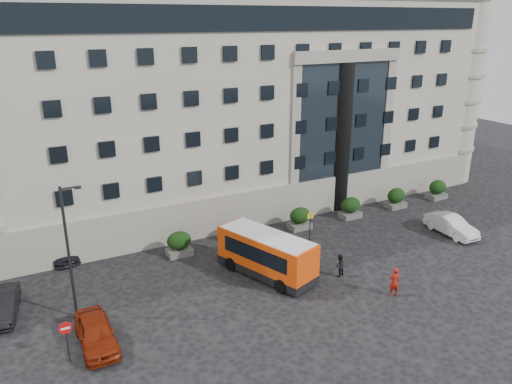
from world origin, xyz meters
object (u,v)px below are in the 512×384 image
(parked_car_d, at_px, (58,234))
(white_taxi, at_px, (451,225))
(hedge_f, at_px, (437,189))
(minibus, at_px, (267,253))
(bus_stop_sign, at_px, (310,223))
(pedestrian_a, at_px, (394,282))
(hedge_e, at_px, (396,198))
(hedge_b, at_px, (243,230))
(parked_car_c, at_px, (60,248))
(hedge_a, at_px, (179,243))
(pedestrian_c, at_px, (305,255))
(parked_car_a, at_px, (96,333))
(pedestrian_b, at_px, (339,265))
(hedge_d, at_px, (351,208))
(no_entry_sign, at_px, (66,334))
(street_lamp, at_px, (69,248))
(hedge_c, at_px, (300,218))
(parked_car_b, at_px, (3,305))

(parked_car_d, height_order, white_taxi, white_taxi)
(hedge_f, height_order, minibus, minibus)
(bus_stop_sign, relative_size, pedestrian_a, 1.34)
(hedge_e, height_order, hedge_f, same)
(hedge_b, relative_size, parked_car_c, 0.40)
(hedge_f, relative_size, parked_car_d, 0.42)
(hedge_b, bearing_deg, parked_car_c, 163.81)
(hedge_a, height_order, parked_car_c, hedge_a)
(parked_car_c, bearing_deg, hedge_e, -15.54)
(parked_car_d, relative_size, pedestrian_c, 2.78)
(hedge_a, xyz_separation_m, minibus, (4.20, -5.53, 0.69))
(parked_car_a, height_order, pedestrian_b, pedestrian_b)
(minibus, distance_m, pedestrian_a, 8.36)
(hedge_b, bearing_deg, hedge_d, 0.00)
(hedge_a, relative_size, parked_car_a, 0.41)
(bus_stop_sign, xyz_separation_m, pedestrian_c, (-2.32, -2.86, -0.94))
(no_entry_sign, distance_m, white_taxi, 29.62)
(parked_car_c, bearing_deg, no_entry_sign, -103.63)
(pedestrian_a, bearing_deg, hedge_d, -96.98)
(parked_car_a, bearing_deg, parked_car_d, 90.28)
(pedestrian_c, bearing_deg, pedestrian_a, 109.27)
(parked_car_a, distance_m, white_taxi, 28.07)
(hedge_d, xyz_separation_m, parked_car_c, (-23.37, 3.77, -0.25))
(pedestrian_c, bearing_deg, street_lamp, -8.76)
(hedge_e, distance_m, pedestrian_c, 14.74)
(hedge_a, distance_m, parked_car_d, 9.98)
(hedge_a, distance_m, parked_car_c, 8.63)
(hedge_b, height_order, pedestrian_a, pedestrian_a)
(parked_car_c, bearing_deg, hedge_a, -33.90)
(hedge_c, bearing_deg, hedge_b, 180.00)
(parked_car_d, height_order, pedestrian_c, pedestrian_c)
(hedge_b, xyz_separation_m, minibus, (-1.00, -5.53, 0.69))
(hedge_e, height_order, bus_stop_sign, bus_stop_sign)
(hedge_a, xyz_separation_m, hedge_f, (26.00, 0.00, 0.00))
(hedge_d, height_order, pedestrian_a, pedestrian_a)
(parked_car_b, height_order, pedestrian_b, pedestrian_b)
(no_entry_sign, height_order, parked_car_b, no_entry_sign)
(bus_stop_sign, distance_m, parked_car_a, 17.84)
(hedge_c, xyz_separation_m, bus_stop_sign, (-0.90, -2.80, 0.80))
(parked_car_a, xyz_separation_m, pedestrian_b, (15.91, 0.13, 0.02))
(street_lamp, relative_size, pedestrian_a, 4.23)
(parked_car_d, bearing_deg, hedge_c, -19.53)
(hedge_c, bearing_deg, parked_car_d, 159.82)
(hedge_a, bearing_deg, parked_car_c, 154.13)
(parked_car_a, bearing_deg, parked_car_b, 128.52)
(hedge_b, bearing_deg, minibus, -100.22)
(street_lamp, xyz_separation_m, pedestrian_c, (15.12, -0.86, -3.58))
(hedge_b, height_order, hedge_e, same)
(pedestrian_a, bearing_deg, parked_car_c, -21.83)
(pedestrian_b, bearing_deg, white_taxi, 168.81)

